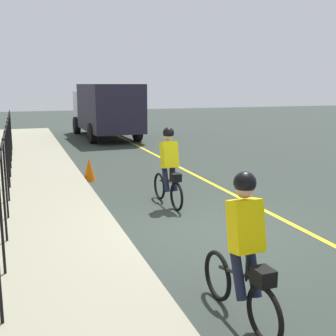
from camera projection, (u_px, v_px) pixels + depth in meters
name	position (u px, v px, depth m)	size (l,w,h in m)	color
ground_plane	(217.00, 231.00, 8.33)	(80.00, 80.00, 0.00)	#2D3630
lane_line_centre	(288.00, 222.00, 8.85)	(36.00, 0.12, 0.01)	yellow
sidewalk	(32.00, 249.00, 7.23)	(40.00, 3.20, 0.15)	gray
iron_fence	(3.00, 168.00, 7.79)	(20.53, 0.04, 1.60)	black
cyclist_lead	(169.00, 167.00, 9.88)	(1.71, 0.38, 1.83)	black
cyclist_follow	(244.00, 250.00, 4.96)	(1.71, 0.38, 1.83)	black
box_truck_background	(106.00, 108.00, 22.38)	(6.80, 2.75, 2.78)	#221E32
traffic_cone_near	(89.00, 169.00, 12.60)	(0.36, 0.36, 0.67)	#E65B06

